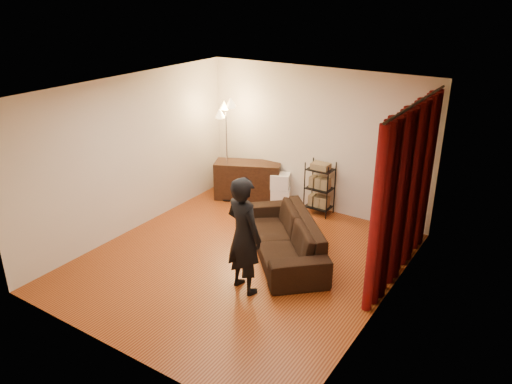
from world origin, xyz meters
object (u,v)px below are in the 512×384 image
Objects in this scene: storage_boxes at (280,188)px; floor_lamp at (227,152)px; person at (244,235)px; wire_shelf at (320,188)px; sofa at (285,236)px; media_cabinet at (248,180)px.

floor_lamp is (-0.98, -0.42, 0.69)m from storage_boxes.
person is 3.26m from floor_lamp.
wire_shelf reaches higher than storage_boxes.
sofa is 2.08m from storage_boxes.
floor_lamp is (-1.85, -0.38, 0.48)m from wire_shelf.
person is 2.79× the size of storage_boxes.
media_cabinet is 1.55m from wire_shelf.
storage_boxes is 1.27m from floor_lamp.
storage_boxes is (-1.11, 1.75, -0.02)m from sofa.
media_cabinet reaches higher than sofa.
person is at bearing -81.89° from media_cabinet.
person is 1.31× the size of media_cabinet.
media_cabinet reaches higher than storage_boxes.
person reaches higher than storage_boxes.
sofa is at bearing -66.91° from media_cabinet.
storage_boxes is (0.68, 0.14, -0.07)m from media_cabinet.
floor_lamp is (-0.31, -0.27, 0.62)m from media_cabinet.
wire_shelf is at bearing -20.85° from media_cabinet.
wire_shelf is at bearing -69.26° from person.
media_cabinet is at bearing -41.21° from person.
sofa is 2.21× the size of wire_shelf.
sofa is 3.70× the size of storage_boxes.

